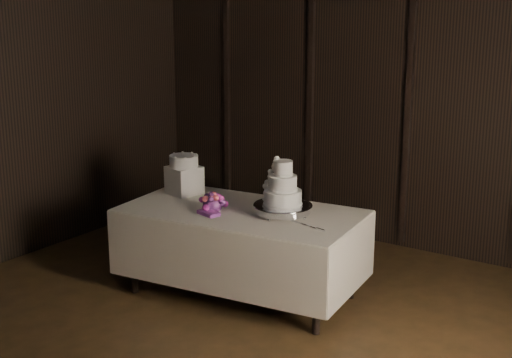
# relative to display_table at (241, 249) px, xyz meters

# --- Properties ---
(room) EXTENTS (6.08, 7.08, 3.08)m
(room) POSITION_rel_display_table_xyz_m (0.65, -1.57, 1.08)
(room) COLOR black
(room) RESTS_ON ground
(display_table) EXTENTS (2.10, 1.26, 0.76)m
(display_table) POSITION_rel_display_table_xyz_m (0.00, 0.00, 0.00)
(display_table) COLOR beige
(display_table) RESTS_ON ground
(cake_stand) EXTENTS (0.51, 0.51, 0.09)m
(cake_stand) POSITION_rel_display_table_xyz_m (0.36, 0.07, 0.39)
(cake_stand) COLOR silver
(cake_stand) RESTS_ON display_table
(wedding_cake) EXTENTS (0.34, 0.31, 0.37)m
(wedding_cake) POSITION_rel_display_table_xyz_m (0.34, 0.06, 0.58)
(wedding_cake) COLOR white
(wedding_cake) RESTS_ON cake_stand
(bouquet) EXTENTS (0.39, 0.46, 0.19)m
(bouquet) POSITION_rel_display_table_xyz_m (-0.19, -0.13, 0.41)
(bouquet) COLOR #CE464B
(bouquet) RESTS_ON display_table
(box_pedestal) EXTENTS (0.31, 0.31, 0.25)m
(box_pedestal) POSITION_rel_display_table_xyz_m (-0.73, 0.14, 0.47)
(box_pedestal) COLOR white
(box_pedestal) RESTS_ON display_table
(small_cake) EXTENTS (0.28, 0.28, 0.10)m
(small_cake) POSITION_rel_display_table_xyz_m (-0.73, 0.14, 0.64)
(small_cake) COLOR white
(small_cake) RESTS_ON box_pedestal
(cake_knife) EXTENTS (0.36, 0.12, 0.01)m
(cake_knife) POSITION_rel_display_table_xyz_m (0.63, -0.06, 0.35)
(cake_knife) COLOR silver
(cake_knife) RESTS_ON display_table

